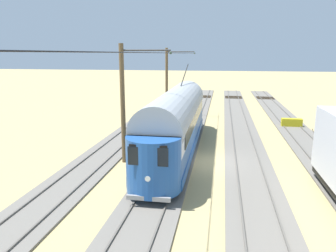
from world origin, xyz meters
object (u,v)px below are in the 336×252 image
Objects in this scene: catenary_pole_foreground at (168,81)px; catenary_pole_mid_near at (124,102)px; vintage_streetcar at (176,120)px; track_end_bumper at (292,123)px; switch_stand at (316,128)px.

catenary_pole_foreground is 15.49m from catenary_pole_mid_near.
catenary_pole_mid_near is at bearing 41.65° from vintage_streetcar.
catenary_pole_mid_near reaches higher than track_end_bumper.
switch_stand is at bearing 112.19° from track_end_bumper.
catenary_pole_mid_near reaches higher than vintage_streetcar.
switch_stand is (-13.43, -8.81, -3.07)m from catenary_pole_mid_near.
switch_stand is at bearing 153.54° from catenary_pole_foreground.
catenary_pole_foreground is at bearing -77.79° from vintage_streetcar.
vintage_streetcar is 13.41m from track_end_bumper.
track_end_bumper is (-12.14, 3.54, -3.37)m from catenary_pole_foreground.
switch_stand reaches higher than track_end_bumper.
catenary_pole_mid_near is at bearing 44.55° from track_end_bumper.
catenary_pole_mid_near is 16.35m from switch_stand.
catenary_pole_foreground is 3.99× the size of track_end_bumper.
catenary_pole_mid_near is 3.99× the size of track_end_bumper.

